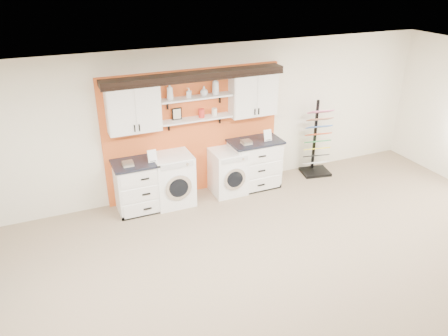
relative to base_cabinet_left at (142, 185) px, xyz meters
name	(u,v)px	position (x,y,z in m)	size (l,w,h in m)	color
floor	(304,328)	(1.13, -3.64, -0.48)	(10.00, 10.00, 0.00)	gray
ceiling	(327,112)	(1.13, -3.64, 2.32)	(10.00, 10.00, 0.00)	white
wall_back	(193,122)	(1.13, 0.36, 0.92)	(10.00, 10.00, 0.00)	white
accent_panel	(194,133)	(1.13, 0.32, 0.72)	(3.40, 0.07, 2.40)	#D55A24
upper_cabinet_left	(133,108)	(0.00, 0.15, 1.40)	(0.90, 0.35, 0.84)	white
upper_cabinet_right	(253,93)	(2.26, 0.15, 1.40)	(0.90, 0.35, 0.84)	white
shelf_lower	(197,119)	(1.13, 0.16, 1.05)	(1.32, 0.28, 0.03)	white
shelf_upper	(196,97)	(1.13, 0.16, 1.45)	(1.32, 0.28, 0.03)	white
crown_molding	(195,75)	(1.13, 0.17, 1.85)	(3.30, 0.41, 0.13)	black
picture_frame	(177,114)	(0.78, 0.21, 1.18)	(0.18, 0.02, 0.22)	black
canister_red	(202,113)	(1.23, 0.16, 1.15)	(0.11, 0.11, 0.16)	red
canister_cream	(214,112)	(1.48, 0.16, 1.14)	(0.10, 0.10, 0.14)	silver
base_cabinet_left	(142,185)	(0.00, 0.00, 0.00)	(0.97, 0.66, 0.95)	white
base_cabinet_right	(254,164)	(2.26, 0.00, 0.02)	(1.01, 0.66, 0.99)	white
washer	(173,179)	(0.58, 0.00, 0.01)	(0.70, 0.71, 0.97)	white
dryer	(228,171)	(1.68, 0.00, -0.04)	(0.63, 0.71, 0.87)	white
sample_rack	(316,151)	(3.74, 0.03, 0.03)	(0.65, 0.57, 1.57)	black
soap_bottle_a	(170,91)	(0.66, 0.16, 1.62)	(0.11, 0.11, 0.30)	silver
soap_bottle_b	(189,93)	(1.00, 0.16, 1.55)	(0.08, 0.08, 0.17)	silver
soap_bottle_c	(204,91)	(1.29, 0.16, 1.56)	(0.14, 0.14, 0.18)	silver
soap_bottle_d	(215,85)	(1.51, 0.16, 1.63)	(0.13, 0.13, 0.33)	silver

